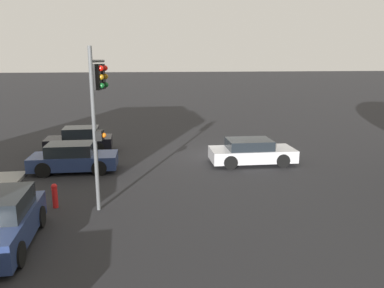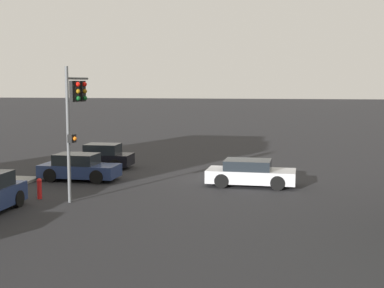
# 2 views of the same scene
# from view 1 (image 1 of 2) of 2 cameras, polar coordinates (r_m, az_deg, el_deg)

# --- Properties ---
(ground_plane) EXTENTS (300.00, 300.00, 0.00)m
(ground_plane) POSITION_cam_1_polar(r_m,az_deg,el_deg) (21.64, 5.13, -1.60)
(ground_plane) COLOR black
(traffic_signal) EXTENTS (0.57, 1.81, 5.79)m
(traffic_signal) POSITION_cam_1_polar(r_m,az_deg,el_deg) (13.73, -14.15, 6.86)
(traffic_signal) COLOR #515456
(traffic_signal) RESTS_ON ground_plane
(crossing_car_0) EXTENTS (4.42, 2.14, 1.30)m
(crossing_car_0) POSITION_cam_1_polar(r_m,az_deg,el_deg) (19.79, 9.03, -1.19)
(crossing_car_0) COLOR #B7B7BC
(crossing_car_0) RESTS_ON ground_plane
(crossing_car_1) EXTENTS (3.82, 1.89, 1.46)m
(crossing_car_1) POSITION_cam_1_polar(r_m,az_deg,el_deg) (23.12, -16.75, 0.56)
(crossing_car_1) COLOR black
(crossing_car_1) RESTS_ON ground_plane
(crossing_car_2) EXTENTS (4.16, 1.97, 1.40)m
(crossing_car_2) POSITION_cam_1_polar(r_m,az_deg,el_deg) (19.07, -17.65, -2.06)
(crossing_car_2) COLOR navy
(crossing_car_2) RESTS_ON ground_plane
(fire_hydrant) EXTENTS (0.22, 0.22, 0.92)m
(fire_hydrant) POSITION_cam_1_polar(r_m,az_deg,el_deg) (14.73, -20.18, -7.29)
(fire_hydrant) COLOR red
(fire_hydrant) RESTS_ON ground_plane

